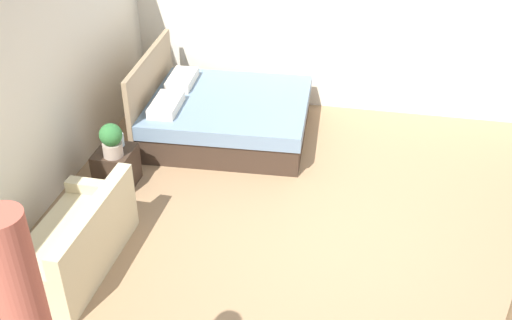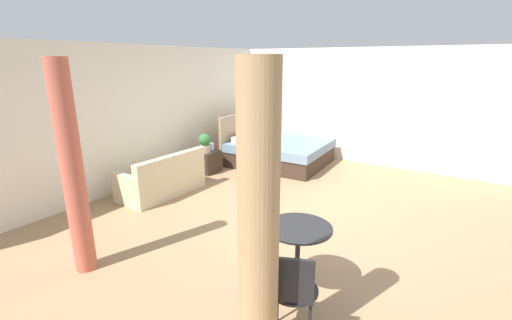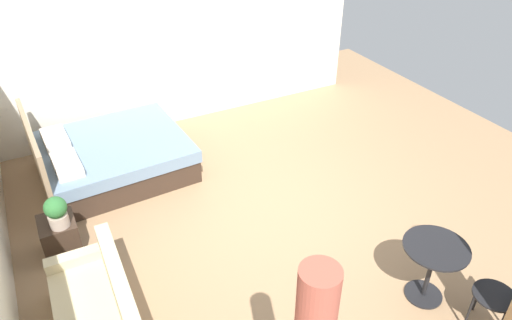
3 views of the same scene
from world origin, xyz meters
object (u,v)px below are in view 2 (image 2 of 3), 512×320
object	(u,v)px
couch	(163,180)
cafe_chair_near_window	(293,289)
potted_plant	(205,143)
balcony_table	(298,246)
nightstand	(207,162)
vase	(211,147)
bed	(277,151)

from	to	relation	value
couch	cafe_chair_near_window	size ratio (longest dim) A/B	1.76
potted_plant	cafe_chair_near_window	size ratio (longest dim) A/B	0.46
potted_plant	balcony_table	world-z (taller)	potted_plant
nightstand	vase	bearing A→B (deg)	-3.34
couch	potted_plant	world-z (taller)	potted_plant
bed	vase	bearing A→B (deg)	143.98
bed	nightstand	size ratio (longest dim) A/B	4.65
couch	nightstand	size ratio (longest dim) A/B	3.25
couch	potted_plant	distance (m)	1.34
balcony_table	cafe_chair_near_window	size ratio (longest dim) A/B	0.84
nightstand	bed	bearing A→B (deg)	-33.75
potted_plant	cafe_chair_near_window	bearing A→B (deg)	-130.56
couch	balcony_table	bearing A→B (deg)	-109.76
bed	balcony_table	xyz separation A→B (m)	(-3.87, -2.43, 0.21)
couch	potted_plant	xyz separation A→B (m)	(1.28, 0.13, 0.40)
couch	potted_plant	size ratio (longest dim) A/B	3.83
bed	couch	distance (m)	2.83
potted_plant	balcony_table	xyz separation A→B (m)	(-2.41, -3.30, -0.16)
nightstand	potted_plant	distance (m)	0.44
cafe_chair_near_window	balcony_table	bearing A→B (deg)	23.29
nightstand	potted_plant	size ratio (longest dim) A/B	1.18
cafe_chair_near_window	nightstand	bearing A→B (deg)	48.83
couch	balcony_table	xyz separation A→B (m)	(-1.14, -3.17, 0.24)
nightstand	potted_plant	world-z (taller)	potted_plant
couch	balcony_table	size ratio (longest dim) A/B	2.10
bed	potted_plant	world-z (taller)	bed
nightstand	balcony_table	xyz separation A→B (m)	(-2.51, -3.34, 0.27)
couch	nightstand	bearing A→B (deg)	6.91
vase	balcony_table	distance (m)	4.25
vase	cafe_chair_near_window	size ratio (longest dim) A/B	0.17
vase	cafe_chair_near_window	bearing A→B (deg)	-132.29
couch	bed	bearing A→B (deg)	-15.16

